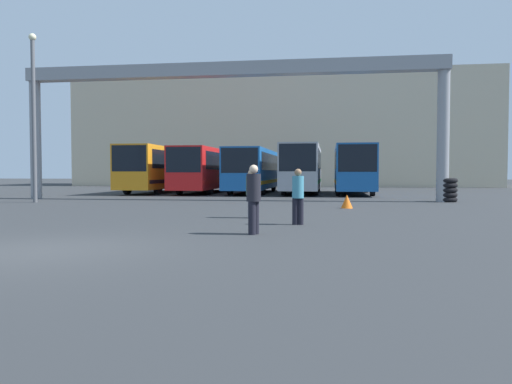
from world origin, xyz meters
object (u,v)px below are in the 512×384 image
Objects in this scene: bus_slot_3 at (303,167)px; pedestrian_near_left at (251,192)px; bus_slot_2 at (254,168)px; lamp_post at (34,111)px; bus_slot_0 at (157,167)px; bus_slot_1 at (207,168)px; pedestrian_near_center at (254,198)px; bus_slot_4 at (353,167)px; traffic_cone at (347,201)px; pedestrian_near_right at (298,195)px; tire_stack at (447,190)px.

bus_slot_3 reaches higher than pedestrian_near_left.
lamp_post reaches higher than bus_slot_2.
bus_slot_0 is 0.86× the size of bus_slot_1.
bus_slot_2 reaches higher than pedestrian_near_left.
pedestrian_near_center is at bearing -81.39° from bus_slot_2.
bus_slot_4 is (14.09, -0.09, -0.03)m from bus_slot_0.
bus_slot_4 is at bearing 36.87° from lamp_post.
bus_slot_2 is (7.04, 0.71, -0.12)m from bus_slot_0.
bus_slot_1 is 14.33m from lamp_post.
lamp_post reaches higher than pedestrian_near_center.
bus_slot_3 is 20.69× the size of traffic_cone.
pedestrian_near_right is 2.50m from pedestrian_near_left.
bus_slot_2 is 1.41× the size of lamp_post.
traffic_cone is (13.18, -13.94, -1.61)m from bus_slot_0.
bus_slot_4 is at bearing -0.36° from bus_slot_0.
bus_slot_4 reaches higher than bus_slot_2.
pedestrian_near_left is 14.15m from lamp_post.
bus_slot_4 is at bearing 116.35° from tire_stack.
pedestrian_near_center is at bearing -65.26° from bus_slot_0.
bus_slot_4 reaches higher than pedestrian_near_right.
pedestrian_near_right is 16.46m from lamp_post.
pedestrian_near_center is 1.40× the size of tire_stack.
pedestrian_near_left is 5.93m from traffic_cone.
bus_slot_0 is 25.47m from pedestrian_near_center.
bus_slot_4 is 20.83m from pedestrian_near_right.
bus_slot_0 is 6.53× the size of pedestrian_near_left.
bus_slot_0 is at bearing -176.21° from bus_slot_3.
bus_slot_0 is at bearing -134.24° from pedestrian_near_center.
bus_slot_3 is at bearing -0.16° from bus_slot_2.
bus_slot_2 is 19.81m from pedestrian_near_left.
bus_slot_2 is at bearing 173.53° from bus_slot_4.
bus_slot_2 is at bearing 179.84° from bus_slot_3.
bus_slot_3 is at bearing 45.67° from lamp_post.
lamp_post is at bearing -99.25° from bus_slot_0.
bus_slot_4 reaches higher than pedestrian_near_left.
lamp_post is at bearing -112.99° from bus_slot_1.
pedestrian_near_right is 1.01× the size of pedestrian_near_left.
bus_slot_1 is at bearing 123.20° from traffic_cone.
lamp_post is (-12.54, -12.84, 2.60)m from bus_slot_3.
pedestrian_near_left is at bearing -81.64° from bus_slot_2.
bus_slot_0 reaches higher than traffic_cone.
bus_slot_1 is at bearing 67.01° from lamp_post.
pedestrian_near_center is at bearing -117.97° from tire_stack.
pedestrian_near_left is at bearing -62.26° from bus_slot_0.
bus_slot_1 is 17.63m from tire_stack.
bus_slot_0 is 19.26m from traffic_cone.
bus_slot_2 is 24.12m from pedestrian_near_center.
lamp_post is at bearing -170.27° from tire_stack.
bus_slot_2 is 9.76× the size of tire_stack.
pedestrian_near_left is at bearing -91.89° from bus_slot_3.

